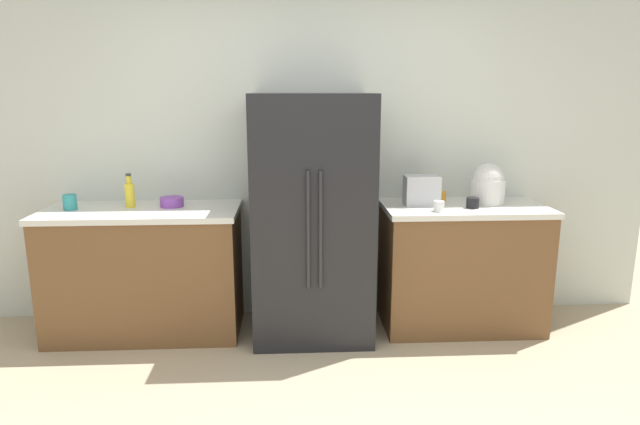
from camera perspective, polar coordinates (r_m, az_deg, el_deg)
kitchen_back_panel at (r=4.21m, az=-0.97°, el=8.31°), size 5.36×0.10×2.87m
counter_left at (r=4.18m, az=-17.84°, el=-5.87°), size 1.38×0.65×0.93m
counter_right at (r=4.24m, az=14.55°, el=-5.42°), size 1.19×0.65×0.93m
refrigerator at (r=3.88m, az=-0.83°, el=-0.53°), size 0.83×0.74×1.73m
toaster at (r=4.05m, az=10.60°, el=2.29°), size 0.25×0.16×0.21m
rice_cooker at (r=4.21m, az=17.17°, el=2.77°), size 0.25×0.25×0.30m
bottle_a at (r=4.13m, az=-19.31°, el=1.87°), size 0.07×0.07×0.24m
cup_a at (r=3.86m, az=12.34°, el=0.65°), size 0.08×0.08×0.07m
cup_b at (r=4.21m, az=-24.72°, el=0.99°), size 0.09×0.09×0.11m
cup_c at (r=4.04m, az=15.70°, el=0.99°), size 0.09×0.09×0.07m
cup_d at (r=4.23m, az=12.44°, el=1.69°), size 0.09×0.09×0.08m
bowl_a at (r=4.08m, az=-15.25°, el=1.09°), size 0.17×0.17×0.07m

